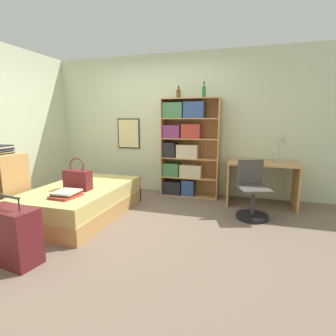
{
  "coord_description": "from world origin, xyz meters",
  "views": [
    {
      "loc": [
        1.57,
        -3.2,
        1.41
      ],
      "look_at": [
        0.55,
        0.18,
        0.75
      ],
      "focal_mm": 28.0,
      "sensor_mm": 36.0,
      "label": 1
    }
  ],
  "objects_px": {
    "bed": "(82,201)",
    "desk_chair": "(252,200)",
    "bookcase": "(184,148)",
    "bottle_brown": "(204,92)",
    "desk": "(262,176)",
    "book_stack_on_bed": "(66,194)",
    "dresser": "(2,188)",
    "desk_lamp": "(282,143)",
    "suitcase": "(12,236)",
    "bottle_green": "(179,94)",
    "handbag": "(78,179)"
  },
  "relations": [
    {
      "from": "bottle_brown",
      "to": "handbag",
      "type": "bearing_deg",
      "value": -133.33
    },
    {
      "from": "suitcase",
      "to": "bookcase",
      "type": "relative_size",
      "value": 0.39
    },
    {
      "from": "dresser",
      "to": "desk_chair",
      "type": "relative_size",
      "value": 1.12
    },
    {
      "from": "handbag",
      "to": "bottle_green",
      "type": "height_order",
      "value": "bottle_green"
    },
    {
      "from": "bookcase",
      "to": "bed",
      "type": "bearing_deg",
      "value": -130.24
    },
    {
      "from": "book_stack_on_bed",
      "to": "dresser",
      "type": "xyz_separation_m",
      "value": [
        -1.07,
        0.03,
        -0.0
      ]
    },
    {
      "from": "dresser",
      "to": "desk",
      "type": "xyz_separation_m",
      "value": [
        3.51,
        1.75,
        0.03
      ]
    },
    {
      "from": "handbag",
      "to": "bookcase",
      "type": "xyz_separation_m",
      "value": [
        1.15,
        1.6,
        0.31
      ]
    },
    {
      "from": "bed",
      "to": "dresser",
      "type": "xyz_separation_m",
      "value": [
        -0.94,
        -0.48,
        0.25
      ]
    },
    {
      "from": "bottle_brown",
      "to": "desk_chair",
      "type": "height_order",
      "value": "bottle_brown"
    },
    {
      "from": "book_stack_on_bed",
      "to": "desk_chair",
      "type": "distance_m",
      "value": 2.55
    },
    {
      "from": "book_stack_on_bed",
      "to": "desk_lamp",
      "type": "xyz_separation_m",
      "value": [
        2.73,
        1.91,
        0.55
      ]
    },
    {
      "from": "bed",
      "to": "book_stack_on_bed",
      "type": "distance_m",
      "value": 0.58
    },
    {
      "from": "book_stack_on_bed",
      "to": "desk_chair",
      "type": "height_order",
      "value": "desk_chair"
    },
    {
      "from": "bottle_brown",
      "to": "desk_lamp",
      "type": "bearing_deg",
      "value": -0.5
    },
    {
      "from": "desk_lamp",
      "to": "desk_chair",
      "type": "relative_size",
      "value": 0.55
    },
    {
      "from": "bookcase",
      "to": "desk_chair",
      "type": "height_order",
      "value": "bookcase"
    },
    {
      "from": "desk_lamp",
      "to": "handbag",
      "type": "bearing_deg",
      "value": -150.73
    },
    {
      "from": "bookcase",
      "to": "desk_lamp",
      "type": "distance_m",
      "value": 1.65
    },
    {
      "from": "handbag",
      "to": "desk",
      "type": "distance_m",
      "value": 2.89
    },
    {
      "from": "bookcase",
      "to": "desk",
      "type": "xyz_separation_m",
      "value": [
        1.35,
        -0.16,
        -0.4
      ]
    },
    {
      "from": "desk_chair",
      "to": "bottle_brown",
      "type": "bearing_deg",
      "value": 137.1
    },
    {
      "from": "bottle_green",
      "to": "bottle_brown",
      "type": "relative_size",
      "value": 0.79
    },
    {
      "from": "handbag",
      "to": "desk_chair",
      "type": "distance_m",
      "value": 2.49
    },
    {
      "from": "bottle_brown",
      "to": "desk",
      "type": "distance_m",
      "value": 1.72
    },
    {
      "from": "book_stack_on_bed",
      "to": "dresser",
      "type": "relative_size",
      "value": 0.39
    },
    {
      "from": "book_stack_on_bed",
      "to": "bottle_brown",
      "type": "relative_size",
      "value": 1.38
    },
    {
      "from": "dresser",
      "to": "desk_lamp",
      "type": "bearing_deg",
      "value": 26.31
    },
    {
      "from": "suitcase",
      "to": "dresser",
      "type": "height_order",
      "value": "dresser"
    },
    {
      "from": "handbag",
      "to": "desk",
      "type": "height_order",
      "value": "handbag"
    },
    {
      "from": "bed",
      "to": "desk_lamp",
      "type": "bearing_deg",
      "value": 26.06
    },
    {
      "from": "bottle_brown",
      "to": "book_stack_on_bed",
      "type": "bearing_deg",
      "value": -126.61
    },
    {
      "from": "desk_chair",
      "to": "handbag",
      "type": "bearing_deg",
      "value": -161.79
    },
    {
      "from": "desk",
      "to": "dresser",
      "type": "bearing_deg",
      "value": -153.46
    },
    {
      "from": "handbag",
      "to": "bottle_green",
      "type": "bearing_deg",
      "value": 56.73
    },
    {
      "from": "suitcase",
      "to": "dresser",
      "type": "relative_size",
      "value": 0.74
    },
    {
      "from": "book_stack_on_bed",
      "to": "desk_lamp",
      "type": "distance_m",
      "value": 3.38
    },
    {
      "from": "bed",
      "to": "desk_chair",
      "type": "bearing_deg",
      "value": 14.08
    },
    {
      "from": "bottle_green",
      "to": "desk",
      "type": "relative_size",
      "value": 0.19
    },
    {
      "from": "dresser",
      "to": "desk_lamp",
      "type": "distance_m",
      "value": 4.28
    },
    {
      "from": "suitcase",
      "to": "desk_lamp",
      "type": "distance_m",
      "value": 3.94
    },
    {
      "from": "desk",
      "to": "desk_lamp",
      "type": "bearing_deg",
      "value": 23.56
    },
    {
      "from": "bottle_green",
      "to": "desk_chair",
      "type": "relative_size",
      "value": 0.25
    },
    {
      "from": "handbag",
      "to": "bookcase",
      "type": "height_order",
      "value": "bookcase"
    },
    {
      "from": "suitcase",
      "to": "bottle_green",
      "type": "relative_size",
      "value": 3.29
    },
    {
      "from": "bottle_green",
      "to": "desk_lamp",
      "type": "distance_m",
      "value": 1.94
    },
    {
      "from": "handbag",
      "to": "bottle_brown",
      "type": "xyz_separation_m",
      "value": [
        1.49,
        1.58,
        1.29
      ]
    },
    {
      "from": "book_stack_on_bed",
      "to": "suitcase",
      "type": "xyz_separation_m",
      "value": [
        0.01,
        -0.84,
        -0.19
      ]
    },
    {
      "from": "bookcase",
      "to": "bottle_green",
      "type": "distance_m",
      "value": 0.97
    },
    {
      "from": "suitcase",
      "to": "desk",
      "type": "relative_size",
      "value": 0.63
    }
  ]
}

